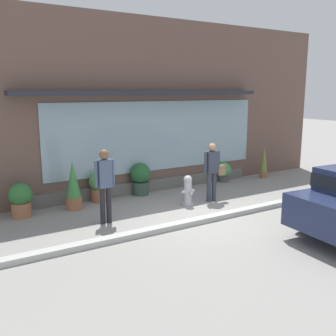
{
  "coord_description": "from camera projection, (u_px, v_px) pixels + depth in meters",
  "views": [
    {
      "loc": [
        -5.54,
        -7.15,
        3.03
      ],
      "look_at": [
        -0.36,
        1.2,
        1.07
      ],
      "focal_mm": 41.55,
      "sensor_mm": 36.0,
      "label": 1
    }
  ],
  "objects": [
    {
      "name": "fire_hydrant",
      "position": [
        188.0,
        190.0,
        10.39
      ],
      "size": [
        0.39,
        0.35,
        0.82
      ],
      "color": "#B2B2B7",
      "rests_on": "ground_plane"
    },
    {
      "name": "ground_plane",
      "position": [
        207.0,
        218.0,
        9.41
      ],
      "size": [
        60.0,
        60.0,
        0.0
      ],
      "primitive_type": "plane",
      "color": "gray"
    },
    {
      "name": "curb_strip",
      "position": [
        212.0,
        218.0,
        9.24
      ],
      "size": [
        14.0,
        0.24,
        0.12
      ],
      "primitive_type": "cube",
      "color": "#B2B2AD",
      "rests_on": "ground_plane"
    },
    {
      "name": "potted_plant_low_front",
      "position": [
        99.0,
        185.0,
        10.76
      ],
      "size": [
        0.56,
        0.56,
        0.85
      ],
      "color": "#9E6042",
      "rests_on": "ground_plane"
    },
    {
      "name": "potted_plant_by_entrance",
      "position": [
        73.0,
        186.0,
        10.0
      ],
      "size": [
        0.41,
        0.41,
        1.27
      ],
      "color": "#9E6042",
      "rests_on": "ground_plane"
    },
    {
      "name": "potted_plant_near_hydrant",
      "position": [
        224.0,
        171.0,
        13.09
      ],
      "size": [
        0.51,
        0.51,
        0.67
      ],
      "color": "#4C4C51",
      "rests_on": "ground_plane"
    },
    {
      "name": "potted_plant_corner_tall",
      "position": [
        140.0,
        178.0,
        11.45
      ],
      "size": [
        0.61,
        0.61,
        0.95
      ],
      "color": "#33473D",
      "rests_on": "ground_plane"
    },
    {
      "name": "pedestrian_with_handbag",
      "position": [
        213.0,
        168.0,
        10.69
      ],
      "size": [
        0.68,
        0.22,
        1.63
      ],
      "rotation": [
        0.0,
        0.0,
        6.25
      ],
      "color": "#333847",
      "rests_on": "ground_plane"
    },
    {
      "name": "potted_plant_window_right",
      "position": [
        264.0,
        163.0,
        13.68
      ],
      "size": [
        0.26,
        0.26,
        1.08
      ],
      "color": "#9E6042",
      "rests_on": "ground_plane"
    },
    {
      "name": "storefront",
      "position": [
        143.0,
        108.0,
        11.58
      ],
      "size": [
        14.0,
        0.81,
        5.13
      ],
      "color": "brown",
      "rests_on": "ground_plane"
    },
    {
      "name": "potted_plant_trailing_edge",
      "position": [
        21.0,
        199.0,
        9.41
      ],
      "size": [
        0.57,
        0.57,
        0.85
      ],
      "color": "#9E6042",
      "rests_on": "ground_plane"
    },
    {
      "name": "pedestrian_passerby",
      "position": [
        105.0,
        180.0,
        8.85
      ],
      "size": [
        0.47,
        0.23,
        1.74
      ],
      "rotation": [
        0.0,
        0.0,
        6.21
      ],
      "color": "#232328",
      "rests_on": "ground_plane"
    }
  ]
}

